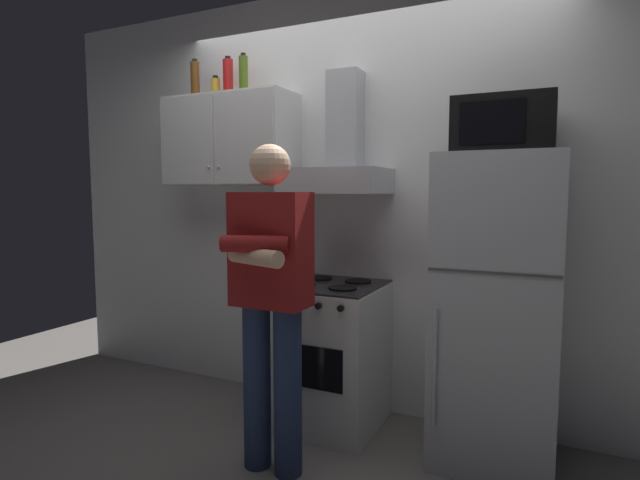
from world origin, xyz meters
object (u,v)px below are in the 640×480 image
bottle_spice_jar (216,88)px  bottle_olive_oil (243,75)px  refrigerator (497,310)px  upper_cabinet (230,141)px  stove_oven (330,354)px  person_standing (271,296)px  microwave (504,126)px  bottle_soda_red (228,78)px  bottle_beer_brown (195,80)px  range_hood (339,161)px

bottle_spice_jar → bottle_olive_oil: bearing=-7.8°
refrigerator → bottle_spice_jar: 2.31m
refrigerator → upper_cabinet: bearing=175.9°
stove_oven → refrigerator: bearing=0.0°
upper_cabinet → person_standing: bearing=-44.3°
microwave → bottle_olive_oil: size_ratio=1.84×
upper_cabinet → person_standing: upper_cabinet is taller
microwave → bottle_soda_red: size_ratio=1.80×
stove_oven → bottle_beer_brown: bottle_beer_brown is taller
person_standing → stove_oven: bearing=85.3°
refrigerator → bottle_soda_red: bearing=174.8°
stove_oven → bottle_olive_oil: 1.88m
person_standing → bottle_beer_brown: bearing=144.8°
bottle_soda_red → person_standing: bearing=-44.5°
person_standing → bottle_soda_red: size_ratio=6.16×
bottle_soda_red → upper_cabinet: bearing=-49.2°
bottle_beer_brown → bottle_soda_red: size_ratio=0.99×
refrigerator → bottle_beer_brown: (-2.02, 0.11, 1.38)m
bottle_spice_jar → microwave: bearing=-4.3°
microwave → bottle_beer_brown: 2.07m
stove_oven → microwave: (0.95, 0.02, 1.31)m
stove_oven → bottle_soda_red: size_ratio=3.28×
microwave → bottle_spice_jar: bottle_spice_jar is taller
stove_oven → bottle_soda_red: (-0.83, 0.16, 1.74)m
bottle_spice_jar → bottle_soda_red: (0.10, 0.00, 0.06)m
person_standing → bottle_spice_jar: 1.69m
stove_oven → range_hood: 1.17m
bottle_spice_jar → bottle_olive_oil: 0.26m
refrigerator → microwave: (-0.00, 0.02, 0.94)m
stove_oven → person_standing: bearing=-94.7°
stove_oven → bottle_olive_oil: bearing=169.5°
bottle_olive_oil → bottle_soda_red: bottle_soda_red is taller
microwave → bottle_beer_brown: (-2.02, 0.10, 0.44)m
bottle_olive_oil → refrigerator: bearing=-4.4°
bottle_spice_jar → range_hood: bearing=-2.1°
upper_cabinet → range_hood: (0.80, 0.00, -0.15)m
refrigerator → microwave: size_ratio=3.33×
bottle_spice_jar → bottle_olive_oil: (0.25, -0.03, 0.06)m
upper_cabinet → bottle_soda_red: bottle_soda_red is taller
range_hood → microwave: range_hood is taller
bottle_olive_oil → bottle_soda_red: bearing=165.6°
bottle_soda_red → range_hood: bearing=-2.6°
upper_cabinet → person_standing: (0.75, -0.73, -0.85)m
range_hood → bottle_beer_brown: 1.22m
upper_cabinet → bottle_soda_red: size_ratio=3.38×
person_standing → bottle_beer_brown: 1.79m
range_hood → microwave: (0.95, -0.11, 0.14)m
person_standing → upper_cabinet: bearing=135.7°
bottle_spice_jar → person_standing: bearing=-40.9°
bottle_spice_jar → bottle_beer_brown: bottle_beer_brown is taller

